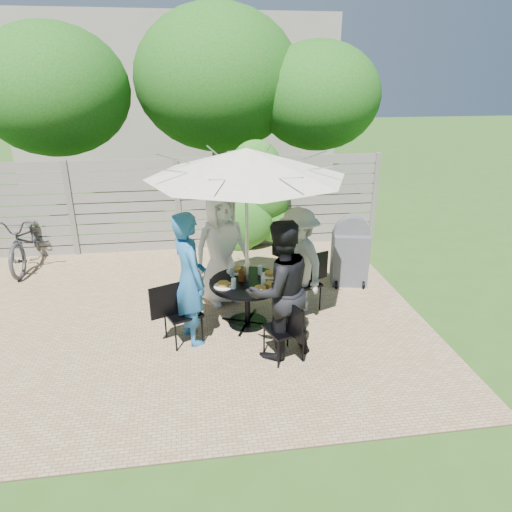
{
  "coord_description": "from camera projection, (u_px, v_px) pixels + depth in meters",
  "views": [
    {
      "loc": [
        0.27,
        -5.74,
        3.34
      ],
      "look_at": [
        1.12,
        0.09,
        0.96
      ],
      "focal_mm": 32.0,
      "sensor_mm": 36.0,
      "label": 1
    }
  ],
  "objects": [
    {
      "name": "person_left",
      "position": [
        190.0,
        279.0,
        5.8
      ],
      "size": [
        0.63,
        0.76,
        1.78
      ],
      "primitive_type": "imported",
      "rotation": [
        0.0,
        0.0,
        8.21
      ],
      "color": "#225F97",
      "rests_on": "ground"
    },
    {
      "name": "bbq_grill",
      "position": [
        350.0,
        254.0,
        7.56
      ],
      "size": [
        0.65,
        0.55,
        1.18
      ],
      "rotation": [
        0.0,
        0.0,
        -0.19
      ],
      "color": "#515156",
      "rests_on": "ground"
    },
    {
      "name": "bicycle",
      "position": [
        29.0,
        239.0,
        8.32
      ],
      "size": [
        0.7,
        1.93,
        1.01
      ],
      "primitive_type": "imported",
      "rotation": [
        0.0,
        0.0,
        -0.02
      ],
      "color": "#333338",
      "rests_on": "ground"
    },
    {
      "name": "syrup_jug",
      "position": [
        242.0,
        275.0,
        6.23
      ],
      "size": [
        0.09,
        0.09,
        0.16
      ],
      "primitive_type": "cylinder",
      "color": "#59280C",
      "rests_on": "patio_table"
    },
    {
      "name": "plate_right",
      "position": [
        270.0,
        274.0,
        6.4
      ],
      "size": [
        0.26,
        0.26,
        0.06
      ],
      "color": "white",
      "rests_on": "patio_table"
    },
    {
      "name": "chair_left",
      "position": [
        182.0,
        325.0,
        5.97
      ],
      "size": [
        0.67,
        0.56,
        0.88
      ],
      "rotation": [
        0.0,
        0.0,
        6.68
      ],
      "color": "black",
      "rests_on": "ground"
    },
    {
      "name": "person_back",
      "position": [
        221.0,
        248.0,
        6.85
      ],
      "size": [
        1.0,
        0.82,
        1.76
      ],
      "primitive_type": "imported",
      "rotation": [
        0.0,
        0.0,
        6.64
      ],
      "color": "white",
      "rests_on": "ground"
    },
    {
      "name": "umbrella",
      "position": [
        246.0,
        163.0,
        5.64
      ],
      "size": [
        3.29,
        3.29,
        2.48
      ],
      "rotation": [
        0.0,
        0.0,
        0.36
      ],
      "color": "silver",
      "rests_on": "ground"
    },
    {
      "name": "glass_front",
      "position": [
        263.0,
        282.0,
        6.06
      ],
      "size": [
        0.07,
        0.07,
        0.14
      ],
      "primitive_type": "cylinder",
      "color": "silver",
      "rests_on": "patio_table"
    },
    {
      "name": "plate_extra",
      "position": [
        270.0,
        285.0,
        6.08
      ],
      "size": [
        0.24,
        0.24,
        0.06
      ],
      "color": "white",
      "rests_on": "patio_table"
    },
    {
      "name": "plate_front",
      "position": [
        260.0,
        290.0,
        5.95
      ],
      "size": [
        0.26,
        0.26,
        0.06
      ],
      "color": "white",
      "rests_on": "patio_table"
    },
    {
      "name": "plate_left",
      "position": [
        223.0,
        285.0,
        6.08
      ],
      "size": [
        0.26,
        0.26,
        0.06
      ],
      "color": "white",
      "rests_on": "patio_table"
    },
    {
      "name": "plate_back",
      "position": [
        236.0,
        270.0,
        6.53
      ],
      "size": [
        0.26,
        0.26,
        0.06
      ],
      "color": "white",
      "rests_on": "patio_table"
    },
    {
      "name": "glass_left",
      "position": [
        234.0,
        283.0,
        6.02
      ],
      "size": [
        0.07,
        0.07,
        0.14
      ],
      "primitive_type": "cylinder",
      "color": "silver",
      "rests_on": "patio_table"
    },
    {
      "name": "person_front",
      "position": [
        279.0,
        291.0,
        5.5
      ],
      "size": [
        1.05,
        0.94,
        1.78
      ],
      "primitive_type": "imported",
      "rotation": [
        0.0,
        0.0,
        3.5
      ],
      "color": "black",
      "rests_on": "ground"
    },
    {
      "name": "glass_back",
      "position": [
        232.0,
        271.0,
        6.39
      ],
      "size": [
        0.07,
        0.07,
        0.14
      ],
      "primitive_type": "cylinder",
      "color": "silver",
      "rests_on": "patio_table"
    },
    {
      "name": "coffee_cup",
      "position": [
        246.0,
        270.0,
        6.45
      ],
      "size": [
        0.08,
        0.08,
        0.12
      ],
      "primitive_type": "cylinder",
      "color": "#C6B293",
      "rests_on": "patio_table"
    },
    {
      "name": "chair_right",
      "position": [
        304.0,
        293.0,
        6.84
      ],
      "size": [
        0.66,
        0.54,
        0.86
      ],
      "rotation": [
        0.0,
        0.0,
        3.51
      ],
      "color": "black",
      "rests_on": "ground"
    },
    {
      "name": "patio_table",
      "position": [
        247.0,
        294.0,
        6.33
      ],
      "size": [
        1.32,
        1.32,
        0.67
      ],
      "rotation": [
        0.0,
        0.0,
        0.36
      ],
      "color": "black",
      "rests_on": "ground"
    },
    {
      "name": "chair_back",
      "position": [
        219.0,
        282.0,
        7.19
      ],
      "size": [
        0.51,
        0.67,
        0.87
      ],
      "rotation": [
        0.0,
        0.0,
        4.95
      ],
      "color": "black",
      "rests_on": "ground"
    },
    {
      "name": "chair_front",
      "position": [
        284.0,
        341.0,
        5.62
      ],
      "size": [
        0.52,
        0.65,
        0.85
      ],
      "rotation": [
        0.0,
        0.0,
        1.92
      ],
      "color": "black",
      "rests_on": "ground"
    },
    {
      "name": "backyard_envelope",
      "position": [
        181.0,
        96.0,
        14.95
      ],
      "size": [
        60.0,
        60.0,
        5.0
      ],
      "color": "#2F531A",
      "rests_on": "ground"
    },
    {
      "name": "glass_right",
      "position": [
        260.0,
        270.0,
        6.43
      ],
      "size": [
        0.07,
        0.07,
        0.14
      ],
      "primitive_type": "cylinder",
      "color": "silver",
      "rests_on": "patio_table"
    },
    {
      "name": "person_right",
      "position": [
        298.0,
        261.0,
        6.57
      ],
      "size": [
        0.92,
        1.18,
        1.6
      ],
      "primitive_type": "imported",
      "rotation": [
        0.0,
        0.0,
        5.07
      ],
      "color": "#9FA19C",
      "rests_on": "ground"
    }
  ]
}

